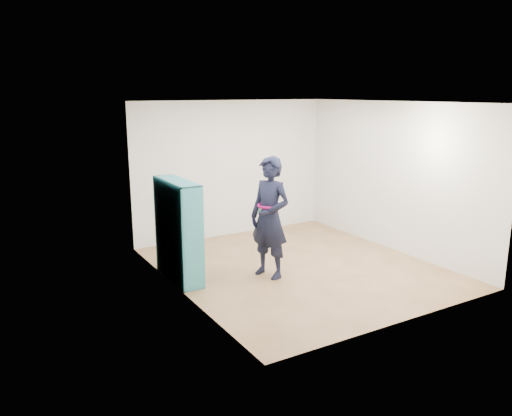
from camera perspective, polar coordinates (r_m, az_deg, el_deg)
floor at (r=8.11m, az=4.83°, el=-6.74°), size 4.50×4.50×0.00m
ceiling at (r=7.63m, az=5.21°, el=11.95°), size 4.50×4.50×0.00m
wall_left at (r=6.82m, az=-8.82°, el=0.69°), size 0.02×4.50×2.60m
wall_right at (r=9.06m, az=15.42°, el=3.45°), size 0.02×4.50×2.60m
wall_back at (r=9.66m, az=-2.75°, el=4.49°), size 4.00×0.02×2.60m
wall_front at (r=6.12m, az=17.29°, el=-1.21°), size 4.00×0.02×2.60m
bookshelf at (r=7.47m, az=-9.05°, el=-2.69°), size 0.33×1.13×1.50m
person at (r=7.45m, az=1.60°, el=-1.10°), size 0.64×0.78×1.84m
smartphone at (r=7.37m, az=0.44°, el=-0.29°), size 0.05×0.09×0.12m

